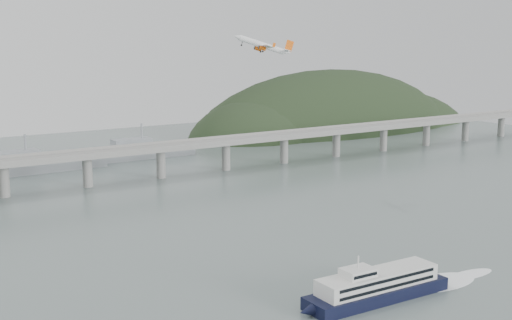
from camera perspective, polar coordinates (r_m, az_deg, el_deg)
ground at (r=282.41m, az=6.21°, el=-8.88°), size 900.00×900.00×0.00m
bridge at (r=445.50m, az=-10.41°, el=0.44°), size 800.00×22.00×23.90m
headland at (r=713.14m, az=6.97°, el=1.18°), size 365.00×155.00×156.00m
ferry at (r=250.78m, az=10.07°, el=-10.33°), size 94.29×17.22×17.79m
airliner at (r=362.50m, az=0.61°, el=9.51°), size 31.71×29.61×12.20m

